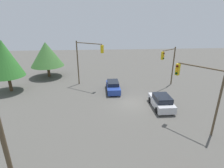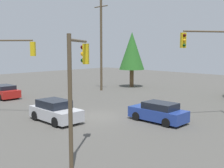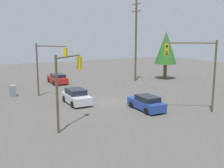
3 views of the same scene
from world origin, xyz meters
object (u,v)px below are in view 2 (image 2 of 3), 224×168
object	(u,v)px
sedan_red	(3,92)
traffic_signal_main	(77,75)
sedan_silver	(55,111)
sedan_blue	(158,112)
traffic_signal_cross	(216,57)
traffic_signal_aux	(5,62)

from	to	relation	value
sedan_red	traffic_signal_main	world-z (taller)	traffic_signal_main
sedan_silver	sedan_blue	bearing A→B (deg)	133.58
sedan_blue	sedan_red	bearing A→B (deg)	101.33
sedan_blue	traffic_signal_main	bearing A→B (deg)	-171.57
sedan_red	sedan_silver	size ratio (longest dim) A/B	1.02
traffic_signal_main	traffic_signal_cross	bearing A→B (deg)	-43.74
traffic_signal_main	sedan_red	bearing A→B (deg)	37.92
sedan_red	sedan_silver	bearing A→B (deg)	-97.63
sedan_red	traffic_signal_cross	xyz separation A→B (m)	(19.58, 6.99, 3.87)
traffic_signal_main	sedan_blue	bearing A→B (deg)	-29.33
traffic_signal_main	sedan_silver	bearing A→B (deg)	26.72
sedan_red	sedan_blue	world-z (taller)	sedan_blue
sedan_silver	traffic_signal_cross	bearing A→B (deg)	138.06
traffic_signal_main	traffic_signal_cross	distance (m)	11.76
sedan_silver	traffic_signal_main	world-z (taller)	traffic_signal_main
sedan_blue	traffic_signal_main	xyz separation A→B (m)	(1.20, -8.12, 3.25)
traffic_signal_aux	sedan_red	bearing A→B (deg)	118.83
sedan_red	sedan_silver	distance (m)	11.98
traffic_signal_cross	traffic_signal_aux	size ratio (longest dim) A/B	1.10
traffic_signal_main	traffic_signal_cross	size ratio (longest dim) A/B	0.87
traffic_signal_main	traffic_signal_aux	xyz separation A→B (m)	(-10.50, 1.44, 0.20)
traffic_signal_main	traffic_signal_cross	world-z (taller)	traffic_signal_cross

